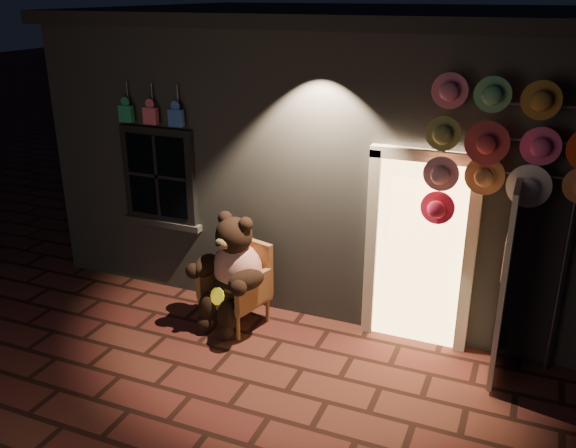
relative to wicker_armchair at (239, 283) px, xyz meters
The scene contains 5 objects.
ground 1.34m from the wicker_armchair, 59.59° to the right, with size 60.00×60.00×0.00m, color #50271E.
shop_building 3.23m from the wicker_armchair, 77.80° to the left, with size 7.30×5.95×3.51m.
wicker_armchair is the anchor object (origin of this frame).
teddy_bear 0.23m from the wicker_armchair, 99.96° to the right, with size 0.95×0.86×1.36m.
hat_rack 3.31m from the wicker_armchair, ahead, with size 1.77×0.22×2.96m.
Camera 1 is at (2.35, -4.60, 3.68)m, focal length 38.00 mm.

